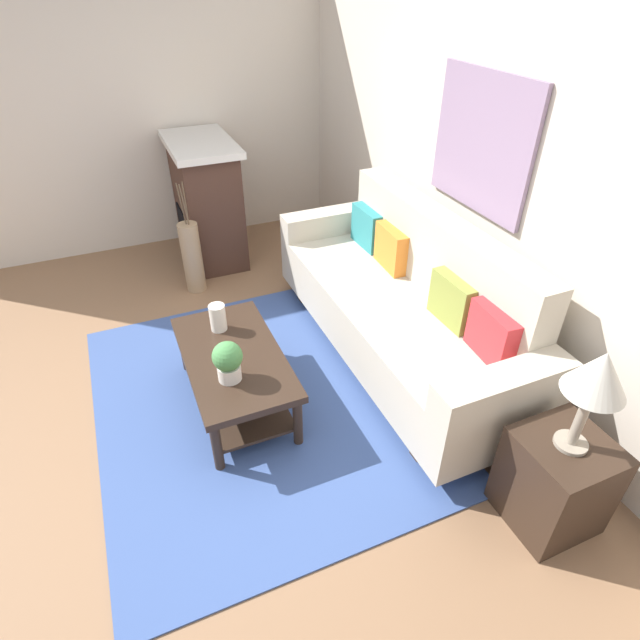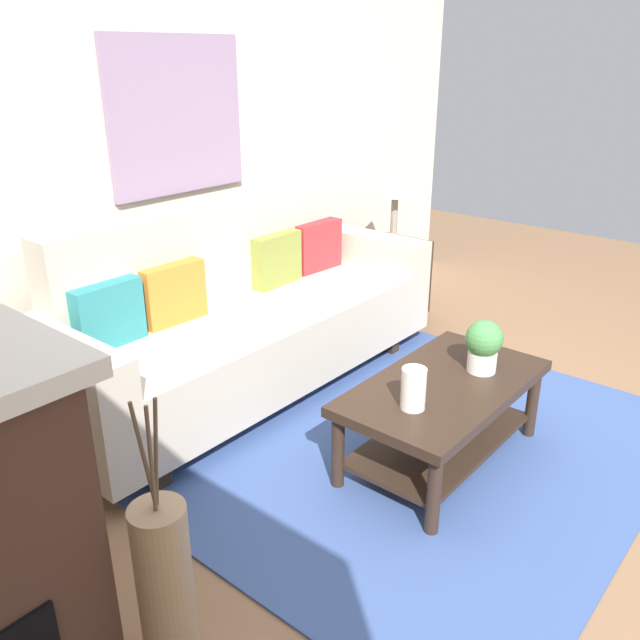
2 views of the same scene
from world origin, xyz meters
name	(u,v)px [view 2 (image 2 of 2)]	position (x,y,z in m)	size (l,w,h in m)	color
ground_plane	(510,485)	(0.00, 0.00, 0.00)	(9.53, 9.53, 0.00)	#8C6647
wall_back	(187,148)	(0.00, 2.18, 1.35)	(5.53, 0.10, 2.70)	beige
area_rug	(419,445)	(0.00, 0.50, 0.01)	(2.52, 2.11, 0.01)	#3D5693
couch	(245,320)	(-0.10, 1.64, 0.43)	(2.50, 0.84, 1.08)	beige
throw_pillow_teal	(107,314)	(-0.90, 1.77, 0.68)	(0.36, 0.12, 0.32)	teal
throw_pillow_orange	(172,293)	(-0.50, 1.77, 0.68)	(0.36, 0.12, 0.32)	orange
throw_pillow_olive	(275,259)	(0.30, 1.77, 0.68)	(0.36, 0.12, 0.32)	olive
throw_pillow_crimson	(317,246)	(0.69, 1.77, 0.68)	(0.36, 0.12, 0.32)	red
coffee_table	(443,404)	(-0.04, 0.36, 0.31)	(1.10, 0.60, 0.43)	#332319
tabletop_vase	(413,389)	(-0.34, 0.35, 0.52)	(0.11, 0.11, 0.19)	white
potted_plant_tabletop	(484,344)	(0.18, 0.29, 0.57)	(0.18, 0.18, 0.26)	white
side_table	(391,278)	(1.45, 1.66, 0.28)	(0.44, 0.44, 0.56)	#332319
table_lamp	(396,184)	(1.45, 1.66, 0.99)	(0.28, 0.28, 0.57)	gray
floor_vase	(166,594)	(-1.63, 0.42, 0.32)	(0.17, 0.17, 0.64)	tan
floor_vase_branch_a	(156,453)	(-1.61, 0.42, 0.82)	(0.01, 0.01, 0.36)	brown
floor_vase_branch_b	(143,456)	(-1.64, 0.43, 0.82)	(0.01, 0.01, 0.36)	brown
floor_vase_branch_c	(151,460)	(-1.64, 0.40, 0.82)	(0.01, 0.01, 0.36)	brown
framed_painting	(178,116)	(-0.10, 2.11, 1.54)	(0.91, 0.03, 0.85)	gray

